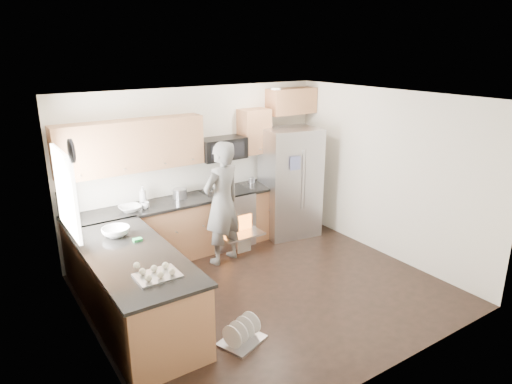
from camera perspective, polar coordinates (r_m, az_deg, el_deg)
ground at (r=6.40m, az=1.46°, el=-12.21°), size 4.50×4.50×0.00m
room_shell at (r=5.74m, az=1.19°, el=2.39°), size 4.54×4.04×2.62m
back_cabinet_run at (r=7.15m, az=-10.50°, el=-0.73°), size 4.45×0.64×2.50m
peninsula at (r=5.68m, az=-14.92°, el=-11.62°), size 0.96×2.36×1.03m
stove_range at (r=7.59m, az=-3.72°, el=-1.66°), size 0.76×0.97×1.79m
refrigerator at (r=7.94m, az=4.28°, el=1.23°), size 1.03×0.87×1.88m
person at (r=6.87m, az=-4.25°, el=-1.41°), size 0.78×0.61×1.89m
dish_rack at (r=5.39m, az=-1.78°, el=-17.53°), size 0.58×0.53×0.30m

